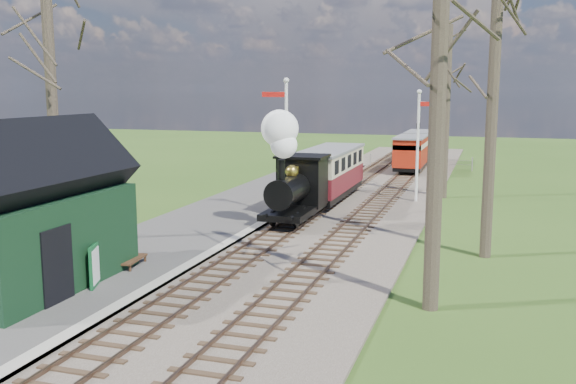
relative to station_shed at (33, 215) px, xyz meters
name	(u,v)px	position (x,y,z in m)	size (l,w,h in m)	color
ground	(82,371)	(4.30, -4.00, -2.27)	(140.00, 140.00, 0.00)	#32541A
distant_hills	(428,276)	(5.70, 60.38, -18.47)	(114.40, 48.00, 22.02)	#385B23
ballast_bed	(358,199)	(5.60, 18.00, -2.22)	(8.00, 60.00, 0.10)	brown
track_near	(334,197)	(4.30, 18.00, -2.17)	(1.60, 60.00, 0.15)	brown
track_far	(383,199)	(6.90, 18.00, -2.17)	(1.60, 60.00, 0.15)	brown
platform	(210,222)	(0.80, 10.00, -2.17)	(5.00, 44.00, 0.20)	#474442
coping_strip	(260,226)	(3.10, 10.00, -2.16)	(0.40, 44.00, 0.21)	#B2AD9E
station_shed	(33,215)	(0.00, 0.00, 0.00)	(3.25, 6.30, 4.78)	black
semaphore_near	(285,138)	(3.53, 12.00, 1.35)	(1.22, 0.24, 6.22)	silver
semaphore_far	(419,137)	(8.67, 18.00, 1.08)	(1.22, 0.24, 5.72)	silver
bare_trees	(290,105)	(5.63, 6.10, 2.94)	(15.51, 22.39, 12.00)	#382D23
fence_line	(383,161)	(4.60, 32.00, -1.72)	(12.60, 0.08, 1.00)	slate
locomotive	(293,175)	(4.29, 10.81, -0.09)	(1.90, 4.43, 4.74)	black
coach	(329,171)	(4.30, 16.88, -0.68)	(2.21, 7.59, 2.33)	black
red_carriage_a	(411,153)	(6.90, 29.54, -0.85)	(1.94, 4.81, 2.04)	black
red_carriage_b	(420,146)	(6.90, 35.04, -0.85)	(1.94, 4.81, 2.04)	black
sign_board	(94,266)	(1.61, 0.47, -1.46)	(0.37, 0.80, 1.21)	#114F25
bench	(130,255)	(1.43, 2.64, -1.70)	(0.56, 1.39, 0.77)	#412817
person	(68,269)	(1.24, -0.22, -1.41)	(0.48, 0.31, 1.31)	#1B1F31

